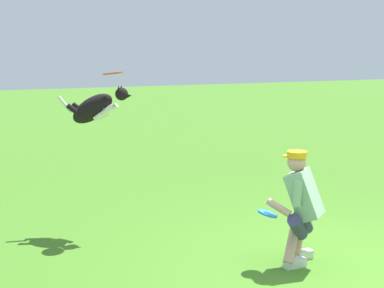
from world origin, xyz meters
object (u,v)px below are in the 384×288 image
(dog, at_px, (96,108))
(frisbee_held, at_px, (268,214))
(frisbee_flying, at_px, (113,73))
(person, at_px, (301,204))

(dog, relative_size, frisbee_held, 3.98)
(frisbee_flying, distance_m, frisbee_held, 2.69)
(person, height_order, frisbee_flying, frisbee_flying)
(person, distance_m, frisbee_flying, 2.89)
(frisbee_flying, relative_size, frisbee_held, 1.21)
(dog, distance_m, frisbee_flying, 0.54)
(person, height_order, frisbee_held, person)
(dog, distance_m, frisbee_held, 2.72)
(frisbee_flying, bearing_deg, person, 127.59)
(dog, xyz_separation_m, frisbee_flying, (-0.19, 0.21, 0.46))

